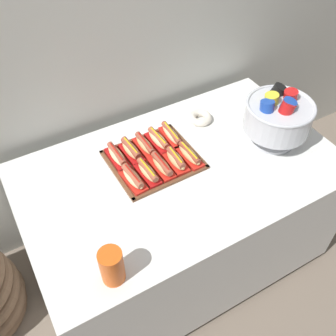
{
  "coord_description": "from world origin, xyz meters",
  "views": [
    {
      "loc": [
        -0.67,
        -1.04,
        2.04
      ],
      "look_at": [
        -0.08,
        -0.02,
        0.81
      ],
      "focal_mm": 40.8,
      "sensor_mm": 36.0,
      "label": 1
    }
  ],
  "objects_px": {
    "buffet_table": "(179,214)",
    "serving_tray": "(153,160)",
    "hot_dog_1": "(148,172)",
    "hot_dog_2": "(162,166)",
    "donut": "(200,118)",
    "hot_dog_4": "(189,155)",
    "hot_dog_8": "(158,140)",
    "punch_bowl": "(278,116)",
    "hot_dog_3": "(176,160)",
    "hot_dog_9": "(171,135)",
    "hot_dog_5": "(117,156)",
    "hot_dog_0": "(133,178)",
    "hot_dog_6": "(131,150)",
    "cup_stack": "(112,266)",
    "hot_dog_7": "(145,145)"
  },
  "relations": [
    {
      "from": "serving_tray",
      "to": "hot_dog_7",
      "type": "distance_m",
      "value": 0.09
    },
    {
      "from": "buffet_table",
      "to": "serving_tray",
      "type": "height_order",
      "value": "serving_tray"
    },
    {
      "from": "hot_dog_9",
      "to": "hot_dog_5",
      "type": "bearing_deg",
      "value": -179.01
    },
    {
      "from": "hot_dog_5",
      "to": "hot_dog_2",
      "type": "bearing_deg",
      "value": -46.74
    },
    {
      "from": "hot_dog_6",
      "to": "hot_dog_5",
      "type": "bearing_deg",
      "value": -179.01
    },
    {
      "from": "hot_dog_4",
      "to": "donut",
      "type": "xyz_separation_m",
      "value": [
        0.21,
        0.22,
        -0.01
      ]
    },
    {
      "from": "hot_dog_3",
      "to": "hot_dog_5",
      "type": "height_order",
      "value": "hot_dog_3"
    },
    {
      "from": "hot_dog_9",
      "to": "donut",
      "type": "bearing_deg",
      "value": 15.34
    },
    {
      "from": "hot_dog_0",
      "to": "cup_stack",
      "type": "relative_size",
      "value": 1.08
    },
    {
      "from": "hot_dog_9",
      "to": "donut",
      "type": "distance_m",
      "value": 0.22
    },
    {
      "from": "hot_dog_7",
      "to": "hot_dog_8",
      "type": "xyz_separation_m",
      "value": [
        0.07,
        0.0,
        -0.0
      ]
    },
    {
      "from": "cup_stack",
      "to": "hot_dog_2",
      "type": "bearing_deg",
      "value": 42.58
    },
    {
      "from": "hot_dog_1",
      "to": "hot_dog_3",
      "type": "xyz_separation_m",
      "value": [
        0.15,
        0.0,
        0.0
      ]
    },
    {
      "from": "donut",
      "to": "buffet_table",
      "type": "bearing_deg",
      "value": -136.68
    },
    {
      "from": "hot_dog_2",
      "to": "hot_dog_8",
      "type": "distance_m",
      "value": 0.18
    },
    {
      "from": "hot_dog_1",
      "to": "hot_dog_3",
      "type": "distance_m",
      "value": 0.15
    },
    {
      "from": "hot_dog_4",
      "to": "hot_dog_8",
      "type": "relative_size",
      "value": 0.99
    },
    {
      "from": "serving_tray",
      "to": "hot_dog_3",
      "type": "relative_size",
      "value": 2.55
    },
    {
      "from": "cup_stack",
      "to": "buffet_table",
      "type": "bearing_deg",
      "value": 35.04
    },
    {
      "from": "hot_dog_3",
      "to": "hot_dog_9",
      "type": "relative_size",
      "value": 0.88
    },
    {
      "from": "hot_dog_3",
      "to": "hot_dog_6",
      "type": "relative_size",
      "value": 0.97
    },
    {
      "from": "hot_dog_4",
      "to": "hot_dog_2",
      "type": "bearing_deg",
      "value": -179.01
    },
    {
      "from": "hot_dog_2",
      "to": "punch_bowl",
      "type": "height_order",
      "value": "punch_bowl"
    },
    {
      "from": "punch_bowl",
      "to": "donut",
      "type": "relative_size",
      "value": 2.61
    },
    {
      "from": "hot_dog_4",
      "to": "hot_dog_6",
      "type": "bearing_deg",
      "value": 144.73
    },
    {
      "from": "hot_dog_7",
      "to": "donut",
      "type": "xyz_separation_m",
      "value": [
        0.36,
        0.06,
        -0.02
      ]
    },
    {
      "from": "hot_dog_0",
      "to": "hot_dog_6",
      "type": "height_order",
      "value": "hot_dog_6"
    },
    {
      "from": "hot_dog_3",
      "to": "hot_dog_9",
      "type": "height_order",
      "value": "hot_dog_3"
    },
    {
      "from": "cup_stack",
      "to": "donut",
      "type": "xyz_separation_m",
      "value": [
        0.77,
        0.61,
        -0.06
      ]
    },
    {
      "from": "serving_tray",
      "to": "hot_dog_7",
      "type": "height_order",
      "value": "hot_dog_7"
    },
    {
      "from": "hot_dog_6",
      "to": "cup_stack",
      "type": "xyz_separation_m",
      "value": [
        -0.34,
        -0.55,
        0.04
      ]
    },
    {
      "from": "serving_tray",
      "to": "donut",
      "type": "height_order",
      "value": "donut"
    },
    {
      "from": "hot_dog_0",
      "to": "punch_bowl",
      "type": "distance_m",
      "value": 0.75
    },
    {
      "from": "hot_dog_9",
      "to": "hot_dog_7",
      "type": "bearing_deg",
      "value": -179.01
    },
    {
      "from": "hot_dog_5",
      "to": "punch_bowl",
      "type": "bearing_deg",
      "value": -18.55
    },
    {
      "from": "hot_dog_3",
      "to": "punch_bowl",
      "type": "xyz_separation_m",
      "value": [
        0.51,
        -0.09,
        0.12
      ]
    },
    {
      "from": "buffet_table",
      "to": "hot_dog_9",
      "type": "bearing_deg",
      "value": 72.72
    },
    {
      "from": "hot_dog_2",
      "to": "hot_dog_3",
      "type": "bearing_deg",
      "value": 0.99
    },
    {
      "from": "hot_dog_6",
      "to": "hot_dog_9",
      "type": "height_order",
      "value": "hot_dog_6"
    },
    {
      "from": "hot_dog_4",
      "to": "hot_dog_8",
      "type": "xyz_separation_m",
      "value": [
        -0.08,
        0.16,
        0.0
      ]
    },
    {
      "from": "hot_dog_0",
      "to": "hot_dog_1",
      "type": "relative_size",
      "value": 1.04
    },
    {
      "from": "hot_dog_1",
      "to": "hot_dog_2",
      "type": "height_order",
      "value": "same"
    },
    {
      "from": "hot_dog_3",
      "to": "hot_dog_5",
      "type": "xyz_separation_m",
      "value": [
        -0.23,
        0.16,
        -0.0
      ]
    },
    {
      "from": "hot_dog_1",
      "to": "hot_dog_9",
      "type": "bearing_deg",
      "value": 37.24
    },
    {
      "from": "hot_dog_2",
      "to": "hot_dog_6",
      "type": "relative_size",
      "value": 0.98
    },
    {
      "from": "donut",
      "to": "hot_dog_2",
      "type": "bearing_deg",
      "value": -147.73
    },
    {
      "from": "hot_dog_2",
      "to": "hot_dog_4",
      "type": "distance_m",
      "value": 0.15
    },
    {
      "from": "hot_dog_2",
      "to": "serving_tray",
      "type": "bearing_deg",
      "value": 90.99
    },
    {
      "from": "serving_tray",
      "to": "cup_stack",
      "type": "xyz_separation_m",
      "value": [
        -0.41,
        -0.46,
        0.07
      ]
    },
    {
      "from": "hot_dog_6",
      "to": "cup_stack",
      "type": "height_order",
      "value": "cup_stack"
    }
  ]
}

